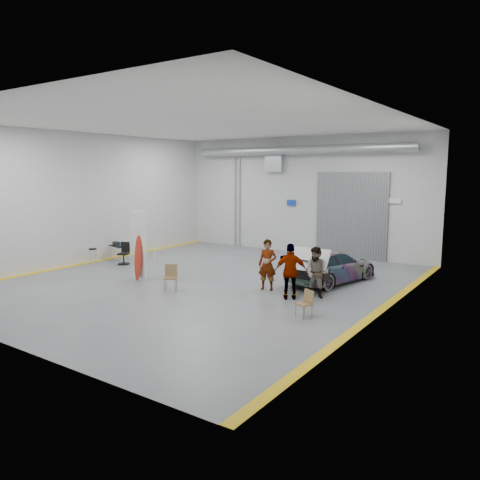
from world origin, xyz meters
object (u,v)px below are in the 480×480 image
Objects in this scene: folding_chair_far at (304,309)px; shop_stool at (93,256)px; person_a at (268,265)px; office_chair at (125,255)px; person_b at (317,273)px; surfboard_display at (139,251)px; sedan_car at (331,266)px; work_table at (118,245)px; folding_chair_near at (171,283)px; person_c at (291,271)px.

shop_stool is (-11.62, 1.68, 0.11)m from folding_chair_far.
person_a is 7.85m from office_chair.
shop_stool is at bearing -167.33° from office_chair.
person_b is 0.60× the size of surfboard_display.
sedan_car is 2.52m from person_b.
work_table is at bearing 20.65° from sedan_car.
folding_chair_near is 0.93× the size of office_chair.
folding_chair_near is at bearing -158.05° from person_a.
person_c is 0.65× the size of surfboard_display.
sedan_car reaches higher than work_table.
folding_chair_far is at bearing 3.52° from surfboard_display.
office_chair is (-9.22, -2.14, -0.18)m from sedan_car.
surfboard_display is at bearing 131.24° from folding_chair_near.
office_chair reaches higher than shop_stool.
shop_stool is (-9.05, -0.50, -0.55)m from person_a.
person_a is 0.63× the size of surfboard_display.
person_b is (0.53, -2.45, 0.25)m from sedan_car.
person_c reaches higher than office_chair.
sedan_car reaches higher than folding_chair_far.
surfboard_display is (-6.83, -1.53, 0.31)m from person_b.
person_c is 1.88× the size of office_chair.
person_a is 1.93m from person_b.
folding_chair_far is (1.17, -4.63, -0.37)m from sedan_car.
sedan_car is at bearing 13.28° from folding_chair_near.
folding_chair_near is (2.15, -0.56, -0.89)m from surfboard_display.
person_b is at bearing 21.13° from surfboard_display.
work_table is at bearing 170.53° from person_b.
sedan_car is 6.16m from folding_chair_near.
person_c is at bearing -26.70° from office_chair.
shop_stool is at bearing -93.04° from work_table.
person_b reaches higher than folding_chair_near.
office_chair reaches higher than folding_chair_far.
person_a is 1.06× the size of person_b.
person_a is at bearing 175.43° from person_b.
shop_stool is 0.61× the size of work_table.
surfboard_display reaches higher than folding_chair_far.
folding_chair_near is at bearing -25.95° from work_table.
folding_chair_near is 5.61m from office_chair.
person_a reaches higher than folding_chair_far.
work_table is 1.21× the size of office_chair.
person_a reaches higher than shop_stool.
surfboard_display reaches higher than sedan_car.
sedan_car is 3.10m from person_c.
person_c reaches higher than person_b.
person_a is at bearing 2.87° from folding_chair_near.
person_c is at bearing 16.74° from surfboard_display.
sedan_car is at bearing 45.22° from person_a.
person_a is 1.84× the size of office_chair.
surfboard_display is (-6.30, -3.98, 0.56)m from sedan_car.
person_c is (-0.11, -3.08, 0.32)m from sedan_car.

